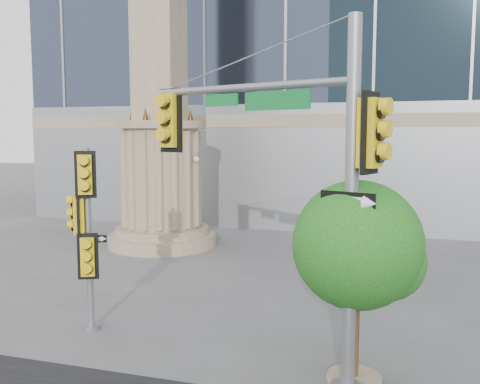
% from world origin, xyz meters
% --- Properties ---
extents(ground, '(120.00, 120.00, 0.00)m').
position_xyz_m(ground, '(0.00, 0.00, 0.00)').
color(ground, '#545456').
rests_on(ground, ground).
extents(monument, '(4.40, 4.40, 16.60)m').
position_xyz_m(monument, '(-6.00, 9.00, 5.52)').
color(monument, gray).
rests_on(monument, ground).
extents(main_signal_pole, '(4.88, 2.14, 6.57)m').
position_xyz_m(main_signal_pole, '(1.51, -1.10, 4.07)').
color(main_signal_pole, slate).
rests_on(main_signal_pole, ground).
extents(secondary_signal_pole, '(0.81, 0.58, 4.27)m').
position_xyz_m(secondary_signal_pole, '(-3.48, -0.24, 2.51)').
color(secondary_signal_pole, slate).
rests_on(secondary_signal_pole, ground).
extents(street_tree, '(2.42, 2.36, 3.76)m').
position_xyz_m(street_tree, '(2.74, -0.99, 2.48)').
color(street_tree, gray).
rests_on(street_tree, ground).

